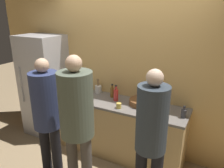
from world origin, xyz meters
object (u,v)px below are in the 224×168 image
at_px(person_right, 151,134).
at_px(utensil_crock, 98,89).
at_px(fruit_bowl, 142,102).
at_px(potted_plant, 79,82).
at_px(bottle_red, 116,95).
at_px(bottle_dark, 184,113).
at_px(person_center, 77,116).
at_px(person_left, 47,112).
at_px(refrigerator, 45,86).
at_px(cup_red, 158,109).
at_px(cup_yellow, 119,106).
at_px(bottle_amber, 112,92).

bearing_deg(person_right, utensil_crock, 141.58).
relative_size(fruit_bowl, potted_plant, 1.45).
bearing_deg(bottle_red, bottle_dark, -4.45).
distance_m(person_right, bottle_red, 1.17).
relative_size(person_center, person_right, 1.05).
height_order(person_left, bottle_red, person_left).
xyz_separation_m(refrigerator, fruit_bowl, (1.83, 0.09, 0.03)).
xyz_separation_m(refrigerator, utensil_crock, (1.01, 0.20, 0.05)).
height_order(person_center, bottle_dark, person_center).
height_order(refrigerator, bottle_red, refrigerator).
bearing_deg(potted_plant, person_center, -54.75).
relative_size(bottle_dark, cup_red, 1.71).
bearing_deg(person_right, potted_plant, 149.15).
relative_size(person_center, potted_plant, 7.14).
xyz_separation_m(person_right, cup_red, (-0.15, 0.75, -0.06)).
bearing_deg(refrigerator, cup_yellow, -6.33).
bearing_deg(person_left, cup_red, 37.64).
bearing_deg(cup_red, utensil_crock, 167.78).
height_order(refrigerator, bottle_dark, refrigerator).
xyz_separation_m(fruit_bowl, cup_yellow, (-0.24, -0.26, -0.00)).
bearing_deg(bottle_dark, person_left, -149.33).
distance_m(fruit_bowl, utensil_crock, 0.82).
relative_size(person_right, utensil_crock, 6.91).
relative_size(person_left, bottle_amber, 7.79).
relative_size(bottle_amber, potted_plant, 0.87).
relative_size(bottle_dark, bottle_amber, 0.75).
bearing_deg(refrigerator, person_right, -19.18).
xyz_separation_m(person_left, cup_yellow, (0.63, 0.75, -0.08)).
distance_m(bottle_amber, bottle_red, 0.16).
relative_size(refrigerator, person_left, 1.07).
bearing_deg(refrigerator, cup_red, -0.92).
height_order(fruit_bowl, bottle_red, bottle_red).
xyz_separation_m(cup_red, potted_plant, (-1.48, 0.22, 0.09)).
height_order(person_left, fruit_bowl, person_left).
relative_size(fruit_bowl, bottle_dark, 2.23).
distance_m(person_left, cup_yellow, 0.99).
bearing_deg(bottle_dark, refrigerator, 179.17).
bearing_deg(fruit_bowl, bottle_red, -173.75).
distance_m(fruit_bowl, cup_red, 0.31).
distance_m(bottle_dark, cup_yellow, 0.88).
distance_m(refrigerator, fruit_bowl, 1.83).
xyz_separation_m(person_right, potted_plant, (-1.63, 0.97, 0.03)).
bearing_deg(fruit_bowl, cup_red, -23.57).
bearing_deg(bottle_red, bottle_amber, 139.38).
bearing_deg(utensil_crock, person_right, -38.42).
height_order(cup_yellow, cup_red, cup_red).
xyz_separation_m(fruit_bowl, utensil_crock, (-0.82, 0.11, 0.02)).
bearing_deg(cup_yellow, bottle_amber, 130.65).
bearing_deg(fruit_bowl, potted_plant, 175.29).
bearing_deg(bottle_amber, fruit_bowl, -6.32).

